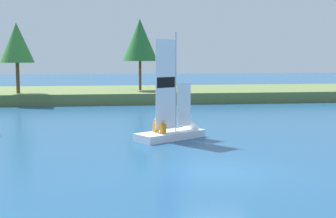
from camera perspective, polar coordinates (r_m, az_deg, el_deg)
name	(u,v)px	position (r m, az deg, el deg)	size (l,w,h in m)	color
ground_plane	(216,172)	(18.26, 5.76, -7.52)	(200.00, 200.00, 0.00)	navy
shore_bank	(145,94)	(48.87, -2.77, 1.83)	(80.00, 12.41, 1.00)	#5B703D
shoreline_tree_midleft	(17,43)	(45.03, -17.71, 7.57)	(3.06, 3.06, 6.36)	brown
shoreline_tree_centre	(140,40)	(47.01, -3.40, 8.27)	(3.45, 3.45, 6.99)	brown
sailboat	(180,130)	(25.62, 1.49, -2.56)	(4.37, 3.46, 6.08)	white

